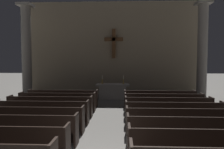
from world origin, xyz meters
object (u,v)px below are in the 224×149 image
Objects in this scene: candlestick_left at (102,81)px; pew_right_row_2 at (207,146)px; column_right_third at (202,53)px; pew_right_row_5 at (174,113)px; pew_left_row_3 at (15,129)px; pew_left_row_5 at (41,112)px; pew_right_row_8 at (159,99)px; column_left_third at (27,53)px; pew_left_row_6 at (50,106)px; pew_right_row_7 at (163,103)px; altar at (113,91)px; pew_left_row_7 at (57,102)px; pew_left_row_4 at (30,119)px; candlestick_right at (123,81)px; pew_right_row_4 at (182,121)px; pew_left_row_8 at (63,98)px; pew_right_row_6 at (168,107)px; pew_right_row_3 at (192,131)px.

pew_right_row_2 is at bearing -69.54° from candlestick_left.
pew_right_row_5 is at bearing -118.76° from column_right_third.
pew_left_row_5 is at bearing 90.00° from pew_left_row_3.
column_right_third is at bearing 43.16° from pew_left_row_3.
column_right_third is 11.29× the size of candlestick_left.
column_left_third reaches higher than pew_right_row_8.
pew_left_row_6 is 1.00× the size of pew_right_row_7.
altar reaches higher than pew_left_row_6.
pew_left_row_7 is at bearing 134.65° from pew_right_row_2.
candlestick_right reaches higher than pew_left_row_4.
pew_right_row_8 is at bearing 90.00° from pew_right_row_7.
pew_right_row_2 is at bearing -90.00° from pew_right_row_8.
pew_left_row_4 is 5.35m from pew_right_row_5.
pew_left_row_6 is at bearing -119.37° from altar.
pew_left_row_4 is at bearing -168.56° from pew_right_row_5.
pew_left_row_6 is 1.00× the size of pew_right_row_4.
pew_right_row_8 is at bearing 22.04° from pew_left_row_6.
column_left_third is at bearing 179.63° from altar.
column_left_third and column_right_third have the same top height.
altar reaches higher than pew_right_row_7.
pew_left_row_7 is at bearing -118.12° from candlestick_left.
pew_right_row_2 is 9.14m from candlestick_right.
pew_left_row_8 is at bearing -127.17° from candlestick_left.
column_left_third reaches higher than pew_right_row_7.
pew_right_row_6 is at bearing -29.20° from column_left_third.
column_right_third is at bearing 39.06° from pew_left_row_4.
pew_left_row_8 is at bearing 157.96° from pew_right_row_6.
pew_left_row_8 is at bearing 129.47° from pew_right_row_2.
pew_right_row_4 is at bearing -90.00° from pew_right_row_5.
pew_left_row_6 is 1.00× the size of pew_right_row_5.
column_right_third is at bearing 23.39° from pew_left_row_7.
altar is (-2.62, 7.85, 0.06)m from pew_right_row_3.
pew_right_row_4 is at bearing -68.86° from altar.
pew_right_row_6 is at bearing -60.63° from altar.
pew_left_row_3 is 5.31m from pew_left_row_8.
altar is 3.94× the size of candlestick_left.
pew_right_row_8 is (5.25, 1.06, 0.00)m from pew_left_row_7.
pew_left_row_3 is 1.00× the size of pew_right_row_3.
candlestick_left is (-0.70, 0.00, 0.65)m from altar.
pew_left_row_8 is at bearing -162.98° from column_right_third.
pew_left_row_3 is 1.00× the size of pew_right_row_7.
pew_left_row_7 is 5.47m from column_left_third.
candlestick_left is (-3.32, 6.79, 0.70)m from pew_right_row_4.
column_right_third reaches higher than pew_left_row_6.
pew_left_row_4 and pew_right_row_8 have the same top height.
pew_left_row_4 is 7.28m from altar.
candlestick_right reaches higher than altar.
candlestick_right is (3.32, 5.72, 0.70)m from pew_left_row_5.
pew_left_row_4 and pew_right_row_2 have the same top height.
column_right_third reaches higher than pew_right_row_4.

